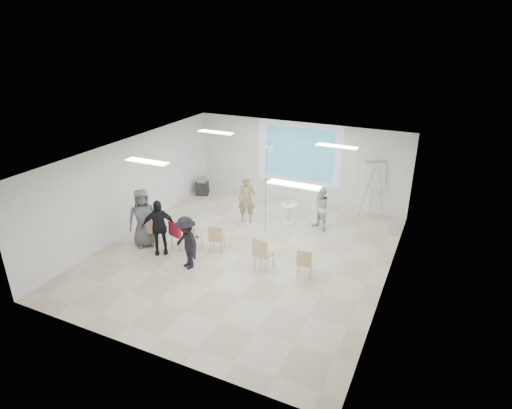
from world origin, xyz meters
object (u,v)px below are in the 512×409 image
at_px(player_right, 321,207).
at_px(pedestal_table, 289,212).
at_px(laptop, 195,236).
at_px(audience_outer, 143,215).
at_px(audience_left, 158,223).
at_px(chair_right_far, 305,261).
at_px(av_cart, 202,186).
at_px(chair_far_left, 152,228).
at_px(chair_right_inner, 262,252).
at_px(player_left, 247,197).
at_px(chair_left_inner, 193,235).
at_px(flipchart_easel, 375,176).
at_px(chair_left_mid, 177,233).
at_px(audience_mid, 186,239).
at_px(chair_center, 216,237).

bearing_deg(player_right, pedestal_table, -151.75).
height_order(laptop, audience_outer, audience_outer).
bearing_deg(audience_outer, player_right, -10.77).
bearing_deg(audience_left, chair_right_far, -29.64).
xyz_separation_m(audience_outer, av_cart, (-0.63, 4.28, -0.67)).
distance_m(chair_far_left, audience_left, 0.66).
distance_m(chair_right_inner, chair_right_far, 1.17).
height_order(player_left, chair_left_inner, player_left).
height_order(chair_right_inner, laptop, chair_right_inner).
bearing_deg(pedestal_table, laptop, -123.28).
bearing_deg(chair_far_left, chair_right_far, -10.13).
distance_m(player_left, flipchart_easel, 4.37).
xyz_separation_m(chair_far_left, laptop, (1.26, 0.37, -0.14)).
xyz_separation_m(chair_left_mid, laptop, (0.44, 0.25, -0.12)).
xyz_separation_m(chair_far_left, chair_left_mid, (0.81, 0.12, -0.02)).
height_order(pedestal_table, audience_mid, audience_mid).
height_order(audience_mid, av_cart, audience_mid).
xyz_separation_m(pedestal_table, player_left, (-1.33, -0.49, 0.52)).
bearing_deg(chair_left_inner, laptop, 91.60).
bearing_deg(flipchart_easel, player_left, -174.31).
bearing_deg(flipchart_easel, chair_left_mid, -159.31).
bearing_deg(chair_right_inner, chair_right_far, 14.60).
relative_size(audience_mid, av_cart, 2.36).
xyz_separation_m(chair_right_far, av_cart, (-5.60, 3.97, -0.16)).
distance_m(player_right, chair_left_mid, 4.59).
bearing_deg(audience_left, av_cart, 70.26).
bearing_deg(player_right, chair_left_mid, -106.86).
relative_size(player_right, chair_far_left, 1.71).
bearing_deg(audience_mid, pedestal_table, 97.01).
bearing_deg(player_left, player_right, -12.89).
bearing_deg(av_cart, pedestal_table, -33.32).
bearing_deg(audience_mid, player_left, 115.44).
bearing_deg(chair_left_inner, chair_far_left, -160.24).
relative_size(chair_left_mid, audience_outer, 0.46).
bearing_deg(player_right, chair_right_inner, -70.75).
relative_size(player_left, chair_right_inner, 1.84).
relative_size(pedestal_table, av_cart, 0.99).
bearing_deg(flipchart_easel, av_cart, 161.65).
relative_size(chair_center, audience_left, 0.46).
bearing_deg(audience_outer, chair_right_far, -43.13).
bearing_deg(chair_right_inner, av_cart, 144.55).
height_order(player_right, chair_center, player_right).
bearing_deg(player_right, chair_far_left, -111.79).
xyz_separation_m(player_left, laptop, (-0.55, -2.36, -0.48)).
distance_m(chair_left_inner, chair_right_far, 3.48).
xyz_separation_m(chair_left_mid, chair_right_far, (3.91, 0.11, -0.05)).
bearing_deg(laptop, chair_left_mid, 36.87).
height_order(pedestal_table, chair_right_far, chair_right_far).
relative_size(chair_left_inner, flipchart_easel, 0.40).
xyz_separation_m(chair_far_left, chair_right_far, (4.72, 0.23, -0.07)).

